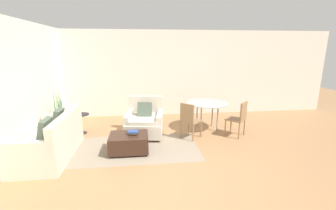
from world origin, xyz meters
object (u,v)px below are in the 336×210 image
at_px(armchair, 145,122).
at_px(potted_plant, 61,124).
at_px(book_stack, 133,133).
at_px(ottoman, 129,142).
at_px(dining_chair_near_left, 189,118).
at_px(dining_table, 207,105).
at_px(tv_remote_primary, 131,132).
at_px(dining_chair_near_right, 239,117).
at_px(side_table, 81,120).
at_px(couch, 52,142).

height_order(armchair, potted_plant, potted_plant).
distance_m(armchair, book_stack, 0.97).
height_order(ottoman, dining_chair_near_left, dining_chair_near_left).
distance_m(dining_table, dining_chair_near_left, 0.91).
bearing_deg(dining_chair_near_left, tv_remote_primary, -162.54).
bearing_deg(dining_table, dining_chair_near_right, -45.00).
height_order(book_stack, tv_remote_primary, book_stack).
distance_m(book_stack, potted_plant, 2.31).
bearing_deg(potted_plant, dining_chair_near_right, -9.21).
bearing_deg(dining_chair_near_right, side_table, 170.49).
relative_size(couch, dining_table, 1.55).
bearing_deg(dining_table, side_table, 179.44).
xyz_separation_m(book_stack, side_table, (-1.38, 1.24, -0.06)).
xyz_separation_m(ottoman, side_table, (-1.28, 1.25, 0.15)).
bearing_deg(tv_remote_primary, dining_table, 27.91).
height_order(side_table, dining_table, dining_table).
bearing_deg(ottoman, dining_chair_near_left, 22.11).
bearing_deg(armchair, potted_plant, 170.36).
distance_m(couch, dining_chair_near_left, 3.06).
bearing_deg(side_table, book_stack, -42.01).
xyz_separation_m(dining_table, dining_chair_near_right, (0.63, -0.63, -0.15)).
relative_size(ottoman, book_stack, 3.51).
distance_m(armchair, potted_plant, 2.19).
bearing_deg(couch, potted_plant, 100.49).
distance_m(ottoman, dining_chair_near_right, 2.78).
xyz_separation_m(potted_plant, side_table, (0.52, -0.06, 0.11)).
relative_size(couch, tv_remote_primary, 11.45).
distance_m(tv_remote_primary, dining_table, 2.30).
bearing_deg(side_table, tv_remote_primary, -39.73).
bearing_deg(couch, dining_chair_near_left, 11.49).
distance_m(couch, potted_plant, 1.36).
xyz_separation_m(couch, tv_remote_primary, (1.60, 0.17, 0.08)).
relative_size(couch, side_table, 3.44).
bearing_deg(dining_chair_near_left, book_stack, -156.87).
height_order(ottoman, potted_plant, potted_plant).
bearing_deg(book_stack, ottoman, -173.97).
xyz_separation_m(armchair, potted_plant, (-2.16, 0.37, -0.09)).
xyz_separation_m(potted_plant, dining_table, (3.87, -0.10, 0.41)).
distance_m(armchair, tv_remote_primary, 0.86).
bearing_deg(tv_remote_primary, ottoman, -107.32).
bearing_deg(tv_remote_primary, dining_chair_near_right, 9.33).
height_order(potted_plant, dining_chair_near_right, potted_plant).
xyz_separation_m(ottoman, tv_remote_primary, (0.05, 0.15, 0.18)).
distance_m(couch, armchair, 2.14).
relative_size(book_stack, tv_remote_primary, 1.48).
bearing_deg(dining_chair_near_right, dining_chair_near_left, 180.00).
relative_size(armchair, dining_chair_near_right, 1.17).
relative_size(potted_plant, dining_chair_near_left, 1.39).
height_order(couch, side_table, couch).
bearing_deg(ottoman, tv_remote_primary, 72.68).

